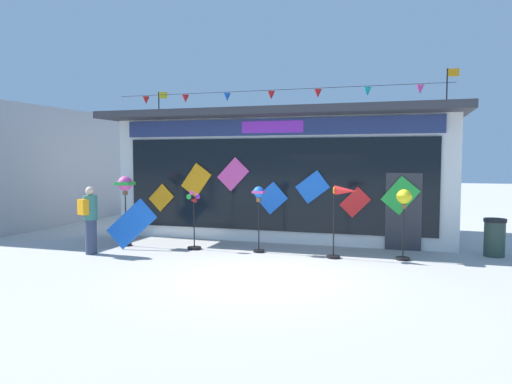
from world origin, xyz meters
TOP-DOWN VIEW (x-y plane):
  - ground_plane at (0.00, 0.00)m, footprint 80.00×80.00m
  - kite_shop_building at (-0.86, 5.82)m, footprint 10.14×5.11m
  - wind_spinner_far_left at (-4.56, 2.24)m, footprint 0.40×0.40m
  - wind_spinner_left at (-2.57, 2.29)m, footprint 0.36×0.36m
  - wind_spinner_center_left at (-0.84, 2.43)m, footprint 0.29×0.29m
  - wind_spinner_center_right at (1.28, 2.27)m, footprint 0.73×0.37m
  - wind_spinner_right at (2.66, 2.54)m, footprint 0.35×0.35m
  - person_mid_plaza at (-4.76, 0.96)m, footprint 0.39×0.48m
  - trash_bin at (4.77, 3.63)m, footprint 0.52×0.52m
  - display_kite_on_ground at (-4.15, 1.88)m, footprint 1.33×0.35m
  - neighbour_building at (-11.73, 5.30)m, footprint 5.69×7.71m

SIDE VIEW (x-z plane):
  - ground_plane at x=0.00m, z-range 0.00..0.00m
  - trash_bin at x=4.77m, z-range 0.01..0.93m
  - display_kite_on_ground at x=-4.15m, z-range 0.00..1.33m
  - wind_spinner_left at x=-2.57m, z-range 0.04..1.59m
  - person_mid_plaza at x=-4.76m, z-range 0.05..1.73m
  - wind_spinner_center_left at x=-0.84m, z-range 0.45..2.12m
  - wind_spinner_right at x=2.66m, z-range 0.48..2.13m
  - wind_spinner_center_right at x=1.28m, z-range 0.46..2.19m
  - wind_spinner_far_left at x=-4.56m, z-range 0.63..2.52m
  - kite_shop_building at x=-0.86m, z-range -0.58..4.36m
  - neighbour_building at x=-11.73m, z-range 0.00..4.13m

